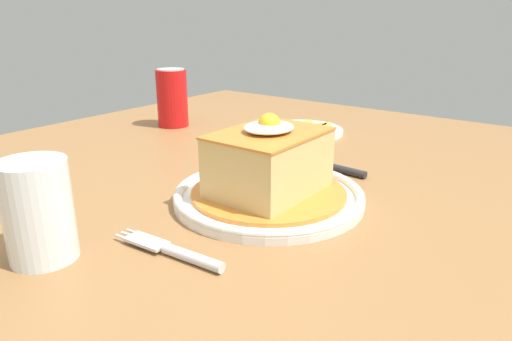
{
  "coord_description": "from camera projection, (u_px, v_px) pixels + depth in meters",
  "views": [
    {
      "loc": [
        -0.47,
        -0.47,
        0.99
      ],
      "look_at": [
        -0.0,
        -0.12,
        0.78
      ],
      "focal_mm": 32.66,
      "sensor_mm": 36.0,
      "label": 1
    }
  ],
  "objects": [
    {
      "name": "sandwich_meal",
      "position": [
        268.0,
        165.0,
        0.6
      ],
      "size": [
        0.21,
        0.21,
        0.11
      ],
      "color": "orange",
      "rests_on": "main_plate"
    },
    {
      "name": "soda_can",
      "position": [
        172.0,
        98.0,
        1.01
      ],
      "size": [
        0.07,
        0.07,
        0.12
      ],
      "color": "red",
      "rests_on": "dining_table"
    },
    {
      "name": "knife",
      "position": [
        331.0,
        167.0,
        0.74
      ],
      "size": [
        0.03,
        0.17,
        0.01
      ],
      "color": "#262628",
      "rests_on": "dining_table"
    },
    {
      "name": "side_plate_fries",
      "position": [
        302.0,
        130.0,
        0.97
      ],
      "size": [
        0.17,
        0.17,
        0.02
      ],
      "color": "white",
      "rests_on": "dining_table"
    },
    {
      "name": "drinking_glass",
      "position": [
        39.0,
        218.0,
        0.47
      ],
      "size": [
        0.07,
        0.07,
        0.1
      ],
      "color": "gold",
      "rests_on": "dining_table"
    },
    {
      "name": "dining_table",
      "position": [
        196.0,
        237.0,
        0.73
      ],
      "size": [
        1.33,
        1.01,
        0.74
      ],
      "color": "olive",
      "rests_on": "ground_plane"
    },
    {
      "name": "fork",
      "position": [
        177.0,
        252.0,
        0.48
      ],
      "size": [
        0.03,
        0.14,
        0.01
      ],
      "color": "silver",
      "rests_on": "dining_table"
    },
    {
      "name": "main_plate",
      "position": [
        268.0,
        195.0,
        0.62
      ],
      "size": [
        0.25,
        0.25,
        0.02
      ],
      "color": "white",
      "rests_on": "dining_table"
    }
  ]
}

